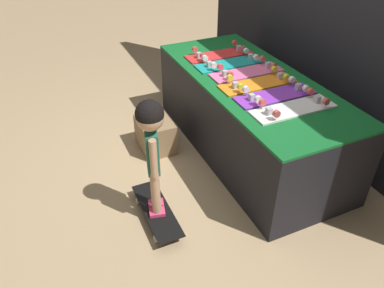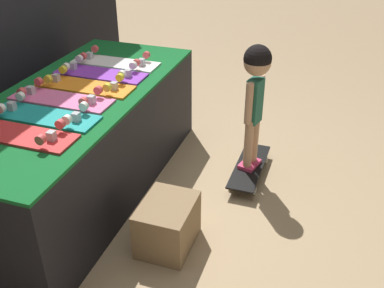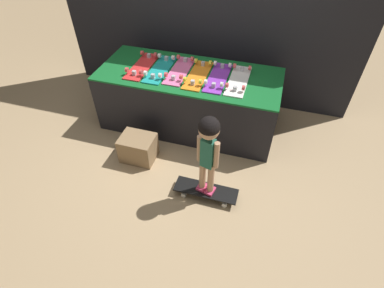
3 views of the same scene
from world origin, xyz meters
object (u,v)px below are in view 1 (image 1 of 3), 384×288
object	(u,v)px
skateboard_red_on_rack	(219,54)
skateboard_orange_on_rack	(258,83)
skateboard_on_floor	(157,211)
storage_box	(155,134)
skateboard_pink_on_rack	(247,72)
skateboard_purple_on_rack	(275,94)
child	(151,138)
skateboard_teal_on_rack	(230,63)
skateboard_white_on_rack	(293,108)

from	to	relation	value
skateboard_red_on_rack	skateboard_orange_on_rack	distance (m)	0.70
skateboard_on_floor	storage_box	bearing A→B (deg)	160.78
skateboard_pink_on_rack	skateboard_on_floor	world-z (taller)	skateboard_pink_on_rack
skateboard_red_on_rack	skateboard_orange_on_rack	size ratio (longest dim) A/B	1.00
skateboard_pink_on_rack	skateboard_purple_on_rack	xyz separation A→B (m)	(0.46, -0.02, 0.00)
skateboard_pink_on_rack	child	world-z (taller)	child
skateboard_red_on_rack	skateboard_teal_on_rack	distance (m)	0.23
skateboard_teal_on_rack	child	size ratio (longest dim) A/B	0.71
skateboard_red_on_rack	skateboard_teal_on_rack	bearing A→B (deg)	-1.47
skateboard_purple_on_rack	skateboard_on_floor	bearing A→B (deg)	-81.30
skateboard_red_on_rack	skateboard_white_on_rack	distance (m)	1.16
child	storage_box	xyz separation A→B (m)	(-0.88, 0.31, -0.59)
skateboard_red_on_rack	skateboard_teal_on_rack	size ratio (longest dim) A/B	1.00
child	storage_box	distance (m)	1.10
skateboard_orange_on_rack	skateboard_white_on_rack	xyz separation A→B (m)	(0.46, 0.01, 0.00)
skateboard_teal_on_rack	skateboard_pink_on_rack	distance (m)	0.23
skateboard_pink_on_rack	skateboard_white_on_rack	distance (m)	0.70
child	storage_box	world-z (taller)	child
skateboard_on_floor	skateboard_orange_on_rack	bearing A→B (deg)	110.40
skateboard_red_on_rack	skateboard_teal_on_rack	xyz separation A→B (m)	(0.23, -0.01, 0.00)
skateboard_purple_on_rack	skateboard_on_floor	world-z (taller)	skateboard_purple_on_rack
skateboard_pink_on_rack	child	size ratio (longest dim) A/B	0.71
storage_box	skateboard_pink_on_rack	bearing A→B (deg)	72.46
skateboard_red_on_rack	skateboard_purple_on_rack	world-z (taller)	same
skateboard_teal_on_rack	skateboard_on_floor	bearing A→B (deg)	-51.06
skateboard_pink_on_rack	skateboard_orange_on_rack	bearing A→B (deg)	-8.03
skateboard_orange_on_rack	skateboard_purple_on_rack	size ratio (longest dim) A/B	1.00
skateboard_white_on_rack	skateboard_on_floor	distance (m)	1.28
skateboard_teal_on_rack	skateboard_orange_on_rack	bearing A→B (deg)	0.29
storage_box	skateboard_purple_on_rack	bearing A→B (deg)	47.27
skateboard_red_on_rack	skateboard_on_floor	xyz separation A→B (m)	(1.09, -1.07, -0.68)
skateboard_white_on_rack	child	bearing A→B (deg)	-93.52
storage_box	skateboard_on_floor	bearing A→B (deg)	-19.22
skateboard_purple_on_rack	skateboard_on_floor	distance (m)	1.29
skateboard_teal_on_rack	skateboard_orange_on_rack	size ratio (longest dim) A/B	1.00
skateboard_teal_on_rack	child	bearing A→B (deg)	-51.06
skateboard_red_on_rack	skateboard_pink_on_rack	distance (m)	0.47
skateboard_teal_on_rack	skateboard_on_floor	size ratio (longest dim) A/B	1.02
skateboard_teal_on_rack	storage_box	world-z (taller)	skateboard_teal_on_rack
skateboard_red_on_rack	skateboard_orange_on_rack	bearing A→B (deg)	-0.30
skateboard_red_on_rack	skateboard_pink_on_rack	world-z (taller)	same
skateboard_teal_on_rack	skateboard_purple_on_rack	bearing A→B (deg)	1.23
skateboard_pink_on_rack	skateboard_white_on_rack	bearing A→B (deg)	-1.59
skateboard_orange_on_rack	skateboard_purple_on_rack	bearing A→B (deg)	3.10
skateboard_pink_on_rack	skateboard_on_floor	bearing A→B (deg)	-60.25
skateboard_orange_on_rack	skateboard_on_floor	distance (m)	1.33
skateboard_pink_on_rack	skateboard_on_floor	xyz separation A→B (m)	(0.63, -1.10, -0.68)
skateboard_white_on_rack	skateboard_on_floor	bearing A→B (deg)	-93.52
skateboard_red_on_rack	skateboard_on_floor	bearing A→B (deg)	-44.43
skateboard_pink_on_rack	skateboard_white_on_rack	size ratio (longest dim) A/B	1.00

